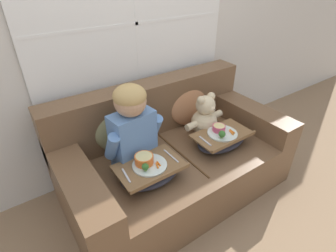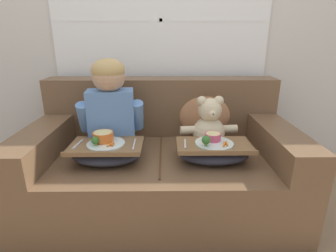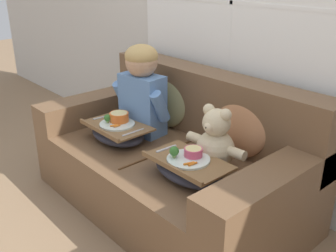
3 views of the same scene
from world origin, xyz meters
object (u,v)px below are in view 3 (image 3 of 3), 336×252
at_px(lap_tray_teddy, 188,168).
at_px(throw_pillow_behind_teddy, 242,124).
at_px(lap_tray_child, 118,131).
at_px(couch, 176,161).
at_px(teddy_bear, 215,142).
at_px(child_figure, 142,86).
at_px(throw_pillow_behind_child, 168,97).

bearing_deg(lap_tray_teddy, throw_pillow_behind_teddy, 89.89).
relative_size(throw_pillow_behind_teddy, lap_tray_child, 0.95).
bearing_deg(couch, teddy_bear, -1.07).
height_order(child_figure, teddy_bear, child_figure).
distance_m(couch, child_figure, 0.56).
distance_m(throw_pillow_behind_child, throw_pillow_behind_teddy, 0.68).
height_order(couch, lap_tray_child, couch).
height_order(lap_tray_child, lap_tray_teddy, lap_tray_teddy).
height_order(throw_pillow_behind_child, child_figure, child_figure).
bearing_deg(couch, throw_pillow_behind_teddy, 34.35).
bearing_deg(lap_tray_child, throw_pillow_behind_teddy, 33.53).
bearing_deg(lap_tray_child, throw_pillow_behind_child, 89.77).
distance_m(child_figure, lap_tray_child, 0.35).
bearing_deg(throw_pillow_behind_child, child_figure, -89.97).
bearing_deg(throw_pillow_behind_child, teddy_bear, -19.33).
xyz_separation_m(child_figure, teddy_bear, (0.68, -0.00, -0.18)).
bearing_deg(teddy_bear, throw_pillow_behind_child, 160.67).
relative_size(lap_tray_child, lap_tray_teddy, 0.97).
relative_size(child_figure, teddy_bear, 1.54).
bearing_deg(throw_pillow_behind_child, throw_pillow_behind_teddy, 0.00).
height_order(throw_pillow_behind_child, throw_pillow_behind_teddy, throw_pillow_behind_child).
bearing_deg(couch, child_figure, -179.62).
bearing_deg(child_figure, teddy_bear, -0.34).
relative_size(child_figure, lap_tray_child, 1.38).
bearing_deg(throw_pillow_behind_teddy, couch, -145.65).
height_order(teddy_bear, lap_tray_child, teddy_bear).
xyz_separation_m(throw_pillow_behind_child, lap_tray_teddy, (0.68, -0.45, -0.14)).
xyz_separation_m(throw_pillow_behind_child, throw_pillow_behind_teddy, (0.68, 0.00, 0.00)).
bearing_deg(throw_pillow_behind_teddy, throw_pillow_behind_child, 180.00).
height_order(child_figure, lap_tray_teddy, child_figure).
relative_size(teddy_bear, lap_tray_teddy, 0.87).
xyz_separation_m(child_figure, lap_tray_teddy, (0.68, -0.22, -0.28)).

